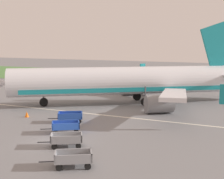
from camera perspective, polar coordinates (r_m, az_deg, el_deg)
ground_plane at (r=28.83m, az=-9.37°, el=-8.77°), size 220.00×220.00×0.00m
grass_strip at (r=74.17m, az=12.60°, el=1.59°), size 220.00×28.00×0.06m
apron_stripe at (r=37.88m, az=-0.15°, el=-4.53°), size 120.00×0.36×0.01m
airplane at (r=44.97m, az=3.17°, el=1.44°), size 32.77×28.42×11.34m
baggage_cart_nearest at (r=22.97m, az=-6.65°, el=-11.62°), size 3.42×2.49×1.07m
baggage_cart_second_in_row at (r=27.17m, az=-7.80°, el=-8.47°), size 3.43×2.48×1.07m
baggage_cart_third_in_row at (r=31.15m, az=-7.94°, el=-6.30°), size 3.37×2.58×1.07m
baggage_cart_fourth_in_row at (r=35.08m, az=-7.17°, el=-4.63°), size 3.46×2.45×1.07m
traffic_cone_near_plane at (r=38.44m, az=-14.35°, el=-4.13°), size 0.47×0.47×0.62m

